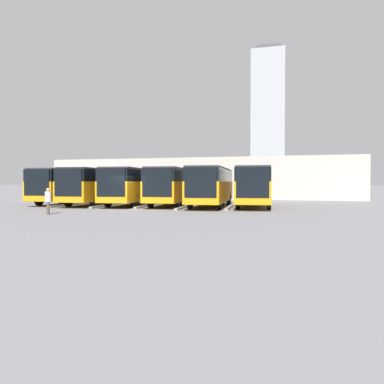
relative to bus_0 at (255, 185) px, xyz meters
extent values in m
plane|color=gray|center=(8.73, 5.59, -1.80)|extent=(600.00, 600.00, 0.00)
cube|color=orange|center=(0.00, -0.02, -0.53)|extent=(3.40, 10.95, 1.64)
cube|color=black|center=(0.00, -0.02, 0.80)|extent=(3.35, 10.78, 1.01)
cube|color=black|center=(-0.42, 5.37, 0.23)|extent=(2.26, 0.22, 2.15)
cube|color=orange|center=(-0.42, 5.38, -1.13)|extent=(2.44, 0.25, 0.40)
cube|color=#333338|center=(0.00, -0.02, 1.36)|extent=(3.26, 10.51, 0.12)
cylinder|color=black|center=(-1.39, 3.23, -1.25)|extent=(0.38, 1.12, 1.10)
cylinder|color=black|center=(0.87, 3.40, -1.25)|extent=(0.38, 1.12, 1.10)
cylinder|color=black|center=(-0.87, -3.44, -1.25)|extent=(0.38, 1.12, 1.10)
cylinder|color=black|center=(1.39, -3.26, -1.25)|extent=(0.38, 1.12, 1.10)
cube|color=#9E9E99|center=(1.75, 1.60, -1.72)|extent=(0.78, 7.04, 0.15)
cube|color=orange|center=(3.49, 0.80, -0.53)|extent=(3.40, 10.95, 1.64)
cube|color=black|center=(3.49, 0.80, 0.80)|extent=(3.35, 10.78, 1.01)
cube|color=black|center=(3.07, 6.19, 0.23)|extent=(2.26, 0.22, 2.15)
cube|color=orange|center=(3.07, 6.19, -1.13)|extent=(2.44, 0.25, 0.40)
cube|color=#333338|center=(3.49, 0.80, 1.36)|extent=(3.26, 10.51, 0.12)
cylinder|color=black|center=(2.10, 4.04, -1.25)|extent=(0.38, 1.12, 1.10)
cylinder|color=black|center=(4.37, 4.22, -1.25)|extent=(0.38, 1.12, 1.10)
cylinder|color=black|center=(2.62, -2.62, -1.25)|extent=(0.38, 1.12, 1.10)
cylinder|color=black|center=(4.88, -2.45, -1.25)|extent=(0.38, 1.12, 1.10)
cube|color=#9E9E99|center=(5.24, 2.41, -1.72)|extent=(0.78, 7.04, 0.15)
cube|color=orange|center=(6.98, 0.03, -0.53)|extent=(3.40, 10.95, 1.64)
cube|color=black|center=(6.98, 0.03, 0.80)|extent=(3.35, 10.78, 1.01)
cube|color=black|center=(6.57, 5.41, 0.23)|extent=(2.26, 0.22, 2.15)
cube|color=orange|center=(6.56, 5.42, -1.13)|extent=(2.44, 0.25, 0.40)
cube|color=#333338|center=(6.98, 0.03, 1.36)|extent=(3.26, 10.51, 0.12)
cylinder|color=black|center=(5.59, 3.27, -1.25)|extent=(0.38, 1.12, 1.10)
cylinder|color=black|center=(7.86, 3.45, -1.25)|extent=(0.38, 1.12, 1.10)
cylinder|color=black|center=(6.11, -3.39, -1.25)|extent=(0.38, 1.12, 1.10)
cylinder|color=black|center=(8.37, -3.22, -1.25)|extent=(0.38, 1.12, 1.10)
cube|color=#9E9E99|center=(8.73, 1.64, -1.72)|extent=(0.78, 7.04, 0.15)
cube|color=orange|center=(10.48, 0.53, -0.53)|extent=(3.40, 10.95, 1.64)
cube|color=black|center=(10.48, 0.53, 0.80)|extent=(3.35, 10.78, 1.01)
cube|color=black|center=(10.06, 5.92, 0.23)|extent=(2.26, 0.22, 2.15)
cube|color=orange|center=(10.06, 5.93, -1.13)|extent=(2.44, 0.25, 0.40)
cube|color=#333338|center=(10.48, 0.53, 1.36)|extent=(3.26, 10.51, 0.12)
cylinder|color=black|center=(9.09, 3.78, -1.25)|extent=(0.38, 1.12, 1.10)
cylinder|color=black|center=(11.35, 3.95, -1.25)|extent=(0.38, 1.12, 1.10)
cylinder|color=black|center=(9.60, -2.89, -1.25)|extent=(0.38, 1.12, 1.10)
cylinder|color=black|center=(11.87, -2.71, -1.25)|extent=(0.38, 1.12, 1.10)
cube|color=#9E9E99|center=(12.22, 2.15, -1.72)|extent=(0.78, 7.04, 0.15)
cube|color=orange|center=(13.97, 0.79, -0.53)|extent=(3.40, 10.95, 1.64)
cube|color=black|center=(13.97, 0.79, 0.80)|extent=(3.35, 10.78, 1.01)
cube|color=black|center=(13.55, 6.18, 0.23)|extent=(2.26, 0.22, 2.15)
cube|color=orange|center=(13.55, 6.19, -1.13)|extent=(2.44, 0.25, 0.40)
cube|color=#333338|center=(13.97, 0.79, 1.36)|extent=(3.26, 10.51, 0.12)
cylinder|color=black|center=(12.58, 4.04, -1.25)|extent=(0.38, 1.12, 1.10)
cylinder|color=black|center=(14.84, 4.21, -1.25)|extent=(0.38, 1.12, 1.10)
cylinder|color=black|center=(13.09, -2.63, -1.25)|extent=(0.38, 1.12, 1.10)
cylinder|color=black|center=(15.36, -2.45, -1.25)|extent=(0.38, 1.12, 1.10)
cube|color=#9E9E99|center=(15.71, 2.41, -1.72)|extent=(0.78, 7.04, 0.15)
cube|color=orange|center=(17.46, -0.05, -0.53)|extent=(3.40, 10.95, 1.64)
cube|color=black|center=(17.46, -0.05, 0.80)|extent=(3.35, 10.78, 1.01)
cube|color=black|center=(17.04, 5.34, 0.23)|extent=(2.26, 0.22, 2.15)
cube|color=orange|center=(17.04, 5.34, -1.13)|extent=(2.44, 0.25, 0.40)
cube|color=#333338|center=(17.46, -0.05, 1.36)|extent=(3.26, 10.51, 0.12)
cylinder|color=black|center=(16.07, 3.19, -1.25)|extent=(0.38, 1.12, 1.10)
cylinder|color=black|center=(18.33, 3.37, -1.25)|extent=(0.38, 1.12, 1.10)
cylinder|color=black|center=(16.59, -3.47, -1.25)|extent=(0.38, 1.12, 1.10)
cylinder|color=black|center=(18.85, -3.30, -1.25)|extent=(0.38, 1.12, 1.10)
cylinder|color=brown|center=(11.74, 11.00, -1.39)|extent=(0.26, 0.26, 0.81)
cylinder|color=brown|center=(11.63, 11.17, -1.39)|extent=(0.26, 0.26, 0.81)
cylinder|color=silver|center=(11.69, 11.08, -0.67)|extent=(0.51, 0.51, 0.64)
sphere|color=tan|center=(11.69, 11.08, -0.24)|extent=(0.22, 0.22, 0.22)
cube|color=beige|center=(8.73, -17.52, 0.75)|extent=(39.56, 9.30, 5.10)
cube|color=silver|center=(8.73, -23.67, 3.05)|extent=(39.56, 3.00, 0.24)
cylinder|color=slate|center=(-5.12, -24.77, 0.63)|extent=(0.20, 0.20, 4.85)
cylinder|color=slate|center=(22.58, -24.77, 0.63)|extent=(0.20, 0.20, 4.85)
cube|color=#ADB2B7|center=(10.19, -162.27, 32.00)|extent=(16.45, 16.45, 67.60)
cube|color=#4C4C51|center=(10.19, -162.27, 67.01)|extent=(11.51, 11.51, 2.40)
camera|label=1|loc=(-3.29, 31.21, 0.20)|focal=35.00mm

